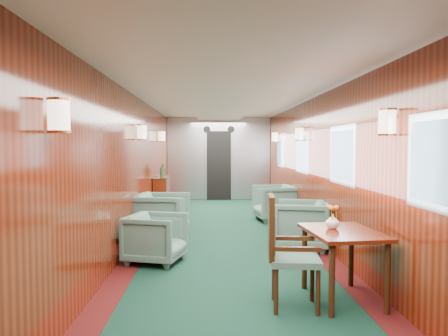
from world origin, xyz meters
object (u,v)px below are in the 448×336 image
at_px(dining_table, 343,242).
at_px(armchair_right_far, 275,203).
at_px(side_chair, 284,247).
at_px(armchair_left_near, 156,238).
at_px(credenza, 162,196).
at_px(armchair_left_far, 162,216).
at_px(armchair_right_near, 301,225).

bearing_deg(dining_table, armchair_right_far, 84.69).
bearing_deg(side_chair, armchair_left_near, 136.42).
distance_m(armchair_left_near, armchair_right_far, 3.86).
distance_m(credenza, armchair_left_near, 3.92).
xyz_separation_m(side_chair, armchair_left_far, (-1.53, 3.14, -0.20)).
bearing_deg(side_chair, armchair_right_far, 88.15).
bearing_deg(credenza, armchair_right_far, -15.26).
xyz_separation_m(side_chair, armchair_right_far, (0.66, 4.92, -0.22)).
relative_size(side_chair, armchair_right_far, 1.33).
bearing_deg(armchair_left_far, armchair_left_near, -168.87).
height_order(armchair_left_far, armchair_right_far, armchair_left_far).
bearing_deg(armchair_left_far, armchair_right_near, -100.36).
bearing_deg(credenza, dining_table, -66.07).
distance_m(dining_table, armchair_left_near, 2.59).
bearing_deg(armchair_left_near, credenza, 20.32).
xyz_separation_m(side_chair, credenza, (-1.78, 5.59, -0.14)).
bearing_deg(credenza, armchair_left_near, -85.12).
xyz_separation_m(side_chair, armchair_right_near, (0.68, 2.41, -0.22)).
distance_m(armchair_left_near, armchair_right_near, 2.24).
relative_size(armchair_left_far, armchair_right_far, 1.04).
bearing_deg(side_chair, credenza, 113.44).
relative_size(credenza, armchair_right_far, 1.40).
bearing_deg(armchair_left_near, armchair_right_far, -17.61).
relative_size(armchair_left_near, armchair_right_near, 0.89).
relative_size(credenza, armchair_left_far, 1.35).
bearing_deg(armchair_left_near, side_chair, -123.89).
distance_m(dining_table, armchair_left_far, 3.68).
xyz_separation_m(credenza, armchair_left_near, (0.33, -3.90, -0.12)).
relative_size(armchair_left_near, armchair_left_far, 0.84).
bearing_deg(armchair_left_far, dining_table, -136.06).
xyz_separation_m(armchair_left_far, armchair_right_far, (2.19, 1.79, -0.02)).
bearing_deg(armchair_right_far, dining_table, -8.82).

